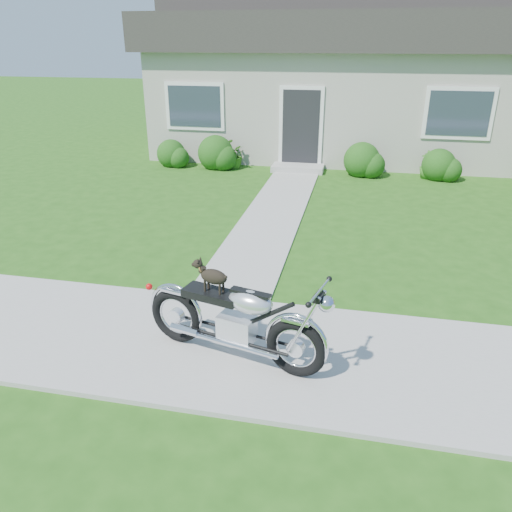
{
  "coord_description": "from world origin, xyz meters",
  "views": [
    {
      "loc": [
        0.16,
        -4.8,
        3.34
      ],
      "look_at": [
        -1.06,
        1.0,
        0.75
      ],
      "focal_mm": 35.0,
      "sensor_mm": 36.0,
      "label": 1
    }
  ],
  "objects_px": {
    "house": "(362,80)",
    "potted_plant_right": "(428,165)",
    "motorcycle_with_dog": "(236,319)",
    "potted_plant_left": "(233,155)"
  },
  "relations": [
    {
      "from": "house",
      "to": "potted_plant_left",
      "type": "relative_size",
      "value": 16.83
    },
    {
      "from": "motorcycle_with_dog",
      "to": "potted_plant_left",
      "type": "bearing_deg",
      "value": 118.7
    },
    {
      "from": "potted_plant_left",
      "to": "motorcycle_with_dog",
      "type": "xyz_separation_m",
      "value": [
        2.28,
        -8.81,
        0.16
      ]
    },
    {
      "from": "house",
      "to": "motorcycle_with_dog",
      "type": "xyz_separation_m",
      "value": [
        -1.02,
        -12.25,
        -1.62
      ]
    },
    {
      "from": "house",
      "to": "potted_plant_right",
      "type": "height_order",
      "value": "house"
    },
    {
      "from": "potted_plant_left",
      "to": "motorcycle_with_dog",
      "type": "distance_m",
      "value": 9.1
    },
    {
      "from": "house",
      "to": "potted_plant_left",
      "type": "height_order",
      "value": "house"
    },
    {
      "from": "house",
      "to": "potted_plant_right",
      "type": "distance_m",
      "value": 4.32
    },
    {
      "from": "potted_plant_right",
      "to": "motorcycle_with_dog",
      "type": "height_order",
      "value": "motorcycle_with_dog"
    },
    {
      "from": "potted_plant_left",
      "to": "motorcycle_with_dog",
      "type": "relative_size",
      "value": 0.34
    }
  ]
}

